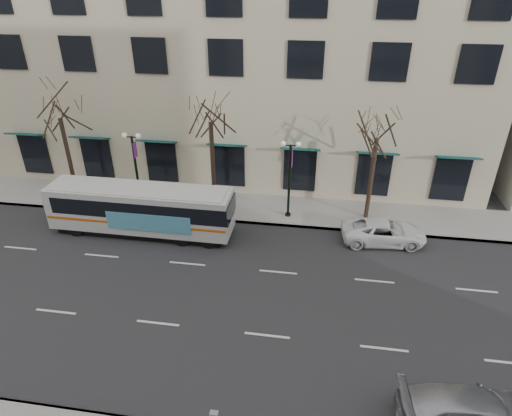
% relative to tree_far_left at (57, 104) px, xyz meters
% --- Properties ---
extents(ground, '(160.00, 160.00, 0.00)m').
position_rel_tree_far_left_xyz_m(ground, '(10.00, -8.80, -6.70)').
color(ground, black).
rests_on(ground, ground).
extents(sidewalk_far, '(80.00, 4.00, 0.15)m').
position_rel_tree_far_left_xyz_m(sidewalk_far, '(15.00, 0.20, -6.62)').
color(sidewalk_far, gray).
rests_on(sidewalk_far, ground).
extents(building_hotel, '(40.00, 20.00, 24.00)m').
position_rel_tree_far_left_xyz_m(building_hotel, '(8.00, 12.20, 5.30)').
color(building_hotel, beige).
rests_on(building_hotel, ground).
extents(tree_far_left, '(3.60, 3.60, 8.34)m').
position_rel_tree_far_left_xyz_m(tree_far_left, '(0.00, 0.00, 0.00)').
color(tree_far_left, black).
rests_on(tree_far_left, ground).
extents(tree_far_mid, '(3.60, 3.60, 8.55)m').
position_rel_tree_far_left_xyz_m(tree_far_mid, '(10.00, 0.00, 0.21)').
color(tree_far_mid, black).
rests_on(tree_far_mid, ground).
extents(tree_far_right, '(3.60, 3.60, 8.06)m').
position_rel_tree_far_left_xyz_m(tree_far_right, '(20.00, 0.00, -0.28)').
color(tree_far_right, black).
rests_on(tree_far_right, ground).
extents(lamp_post_left, '(1.22, 0.45, 5.21)m').
position_rel_tree_far_left_xyz_m(lamp_post_left, '(5.01, -0.60, -3.75)').
color(lamp_post_left, black).
rests_on(lamp_post_left, ground).
extents(lamp_post_right, '(1.22, 0.45, 5.21)m').
position_rel_tree_far_left_xyz_m(lamp_post_right, '(15.01, -0.60, -3.75)').
color(lamp_post_right, black).
rests_on(lamp_post_right, ground).
extents(city_bus, '(11.07, 2.53, 3.00)m').
position_rel_tree_far_left_xyz_m(city_bus, '(6.49, -3.70, -5.06)').
color(city_bus, silver).
rests_on(city_bus, ground).
extents(silver_car, '(5.10, 2.35, 1.44)m').
position_rel_tree_far_left_xyz_m(silver_car, '(22.48, -14.25, -5.98)').
color(silver_car, '#96979D').
rests_on(silver_car, ground).
extents(white_pickup, '(5.06, 2.69, 1.35)m').
position_rel_tree_far_left_xyz_m(white_pickup, '(20.78, -2.60, -6.02)').
color(white_pickup, white).
rests_on(white_pickup, ground).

